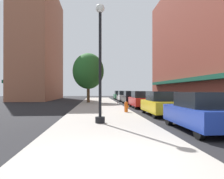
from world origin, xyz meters
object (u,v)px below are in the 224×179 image
(lamppost, at_px, (100,61))
(car_white, at_px, (124,96))
(tree_near, at_px, (88,71))
(car_yellow, at_px, (160,104))
(car_black, at_px, (131,98))
(car_red, at_px, (141,100))
(fire_hydrant, at_px, (126,107))
(car_blue, at_px, (200,112))
(car_green, at_px, (119,95))
(parking_meter_near, at_px, (117,97))

(lamppost, distance_m, car_white, 24.10)
(lamppost, relative_size, tree_near, 0.89)
(car_yellow, distance_m, car_black, 12.54)
(car_red, xyz_separation_m, car_black, (0.00, 6.10, 0.00))
(car_yellow, bearing_deg, fire_hydrant, 151.02)
(car_red, height_order, car_white, same)
(lamppost, xyz_separation_m, car_yellow, (4.20, 3.89, -2.39))
(car_yellow, bearing_deg, car_blue, -87.84)
(car_red, distance_m, car_black, 6.10)
(car_red, bearing_deg, tree_near, 123.33)
(fire_hydrant, distance_m, car_yellow, 2.55)
(tree_near, bearing_deg, car_green, 65.98)
(car_blue, xyz_separation_m, car_white, (0.00, 25.45, 0.00))
(lamppost, bearing_deg, car_yellow, 42.81)
(parking_meter_near, height_order, car_yellow, car_yellow)
(car_blue, bearing_deg, parking_meter_near, 98.76)
(fire_hydrant, distance_m, car_black, 11.44)
(tree_near, relative_size, car_blue, 1.53)
(car_red, bearing_deg, car_white, 89.62)
(car_yellow, height_order, car_black, same)
(parking_meter_near, relative_size, car_blue, 0.30)
(car_black, height_order, car_green, same)
(car_red, relative_size, car_white, 1.00)
(lamppost, xyz_separation_m, tree_near, (-1.23, 18.47, 1.11))
(tree_near, distance_m, car_green, 13.79)
(parking_meter_near, relative_size, car_yellow, 0.30)
(tree_near, bearing_deg, car_blue, -75.04)
(car_red, bearing_deg, car_green, 89.62)
(car_blue, bearing_deg, lamppost, 158.04)
(parking_meter_near, bearing_deg, car_white, 78.66)
(car_green, bearing_deg, fire_hydrant, -93.22)
(lamppost, height_order, parking_meter_near, lamppost)
(fire_hydrant, bearing_deg, lamppost, -111.33)
(fire_hydrant, height_order, car_blue, car_blue)
(car_white, bearing_deg, fire_hydrant, -94.97)
(lamppost, distance_m, car_blue, 5.17)
(fire_hydrant, distance_m, car_blue, 7.37)
(car_yellow, height_order, car_green, same)
(car_blue, height_order, car_red, same)
(lamppost, height_order, car_green, lamppost)
(lamppost, relative_size, car_green, 1.37)
(parking_meter_near, height_order, car_red, car_red)
(car_blue, relative_size, car_yellow, 1.00)
(car_yellow, bearing_deg, parking_meter_near, 103.20)
(car_blue, relative_size, car_green, 1.00)
(parking_meter_near, relative_size, car_red, 0.30)
(parking_meter_near, distance_m, car_blue, 15.85)
(car_red, xyz_separation_m, car_green, (0.00, 20.32, 0.00))
(tree_near, xyz_separation_m, car_green, (5.43, 12.18, -3.50))
(car_blue, distance_m, car_black, 18.27)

